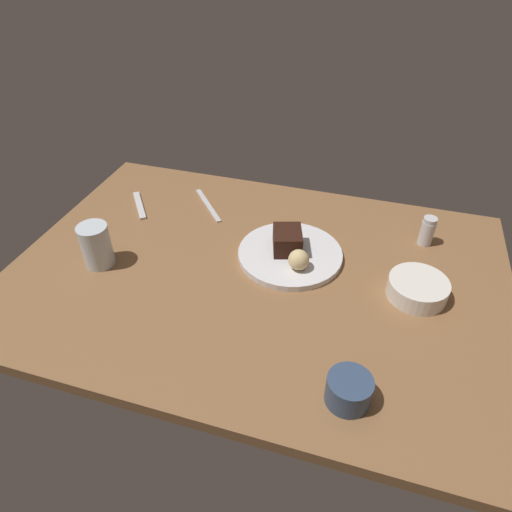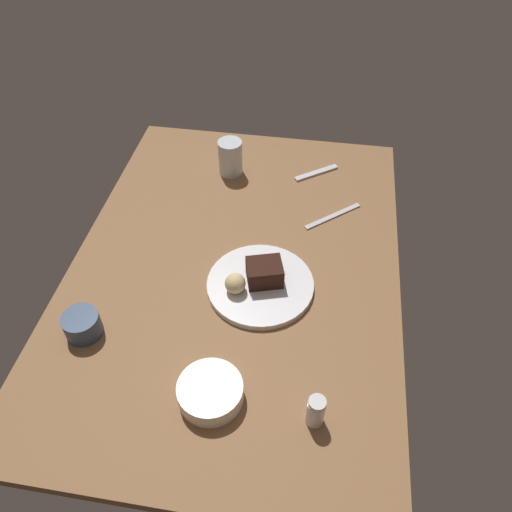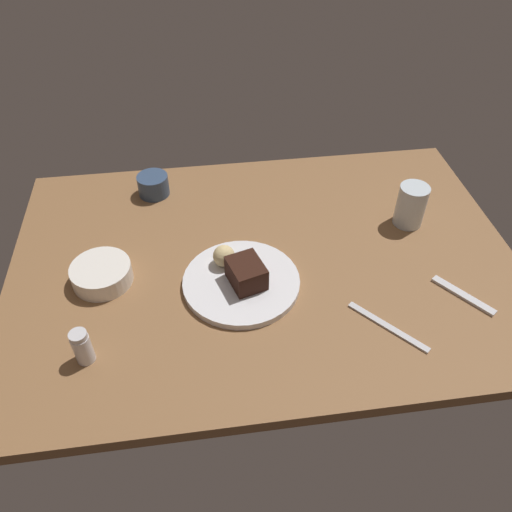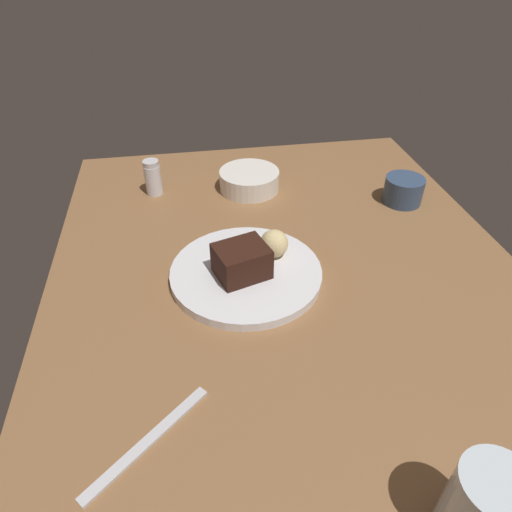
{
  "view_description": "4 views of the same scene",
  "coord_description": "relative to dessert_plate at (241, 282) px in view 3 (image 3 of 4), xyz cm",
  "views": [
    {
      "loc": [
        -24.1,
        80.55,
        75.13
      ],
      "look_at": [
        0.59,
        -1.17,
        6.55
      ],
      "focal_mm": 31.61,
      "sensor_mm": 36.0,
      "label": 1
    },
    {
      "loc": [
        -85.08,
        -19.08,
        97.85
      ],
      "look_at": [
        -0.57,
        -5.63,
        7.65
      ],
      "focal_mm": 34.9,
      "sensor_mm": 36.0,
      "label": 2
    },
    {
      "loc": [
        -14.13,
        -87.09,
        87.19
      ],
      "look_at": [
        -2.56,
        -3.39,
        7.43
      ],
      "focal_mm": 35.85,
      "sensor_mm": 36.0,
      "label": 3
    },
    {
      "loc": [
        54.16,
        -16.3,
        54.34
      ],
      "look_at": [
        -5.06,
        -6.13,
        8.44
      ],
      "focal_mm": 31.91,
      "sensor_mm": 36.0,
      "label": 4
    }
  ],
  "objects": [
    {
      "name": "dining_table",
      "position": [
        6.51,
        7.65,
        -2.31
      ],
      "size": [
        120.0,
        84.0,
        3.0
      ],
      "primitive_type": "cube",
      "color": "brown",
      "rests_on": "ground"
    },
    {
      "name": "dessert_plate",
      "position": [
        0.0,
        0.0,
        0.0
      ],
      "size": [
        26.43,
        26.43,
        1.61
      ],
      "primitive_type": "cylinder",
      "color": "silver",
      "rests_on": "dining_table"
    },
    {
      "name": "chocolate_cake_slice",
      "position": [
        1.07,
        -0.86,
        3.58
      ],
      "size": [
        9.21,
        10.21,
        5.55
      ],
      "primitive_type": "cube",
      "rotation": [
        0.0,
        0.0,
        3.44
      ],
      "color": "black",
      "rests_on": "dessert_plate"
    },
    {
      "name": "bread_roll",
      "position": [
        -3.29,
        5.61,
        3.34
      ],
      "size": [
        5.06,
        5.06,
        5.06
      ],
      "primitive_type": "sphere",
      "color": "#DBC184",
      "rests_on": "dessert_plate"
    },
    {
      "name": "salt_shaker",
      "position": [
        -32.7,
        -15.89,
        3.12
      ],
      "size": [
        3.66,
        3.66,
        7.97
      ],
      "color": "silver",
      "rests_on": "dining_table"
    },
    {
      "name": "water_glass",
      "position": [
        44.88,
        16.15,
        4.7
      ],
      "size": [
        7.35,
        7.35,
        11.02
      ],
      "primitive_type": "cylinder",
      "color": "silver",
      "rests_on": "dining_table"
    },
    {
      "name": "side_bowl",
      "position": [
        -31.07,
        5.55,
        1.41
      ],
      "size": [
        13.57,
        13.57,
        4.44
      ],
      "primitive_type": "cylinder",
      "color": "white",
      "rests_on": "dining_table"
    },
    {
      "name": "coffee_cup",
      "position": [
        -19.7,
        37.65,
        2.05
      ],
      "size": [
        8.36,
        8.36,
        5.72
      ],
      "primitive_type": "cylinder",
      "color": "#334766",
      "rests_on": "dining_table"
    },
    {
      "name": "dessert_spoon",
      "position": [
        48.26,
        -10.3,
        -0.46
      ],
      "size": [
        10.29,
        13.18,
        0.7
      ],
      "primitive_type": "cube",
      "rotation": [
        0.0,
        0.0,
        2.2
      ],
      "color": "silver",
      "rests_on": "dining_table"
    },
    {
      "name": "butter_knife",
      "position": [
        28.91,
        -16.44,
        -0.56
      ],
      "size": [
        13.44,
        15.32,
        0.5
      ],
      "primitive_type": "cube",
      "rotation": [
        0.0,
        0.0,
        5.42
      ],
      "color": "silver",
      "rests_on": "dining_table"
    }
  ]
}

